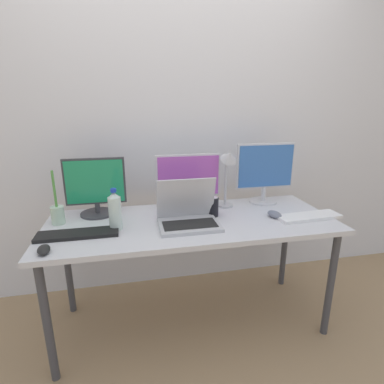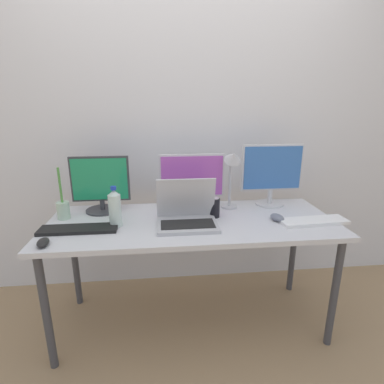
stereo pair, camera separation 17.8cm
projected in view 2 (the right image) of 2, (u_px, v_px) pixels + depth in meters
name	position (u px, v px, depth m)	size (l,w,h in m)	color
ground_plane	(192.00, 321.00, 2.05)	(16.00, 16.00, 0.00)	#9E7F5B
wall_back	(184.00, 121.00, 2.24)	(7.00, 0.08, 2.60)	silver
work_desk	(192.00, 230.00, 1.86)	(1.75, 0.69, 0.74)	#424247
monitor_left	(101.00, 185.00, 1.94)	(0.37, 0.22, 0.37)	#38383D
monitor_center	(192.00, 181.00, 2.00)	(0.43, 0.22, 0.37)	silver
monitor_right	(272.00, 173.00, 2.05)	(0.42, 0.20, 0.42)	silver
laptop_silver	(187.00, 214.00, 1.76)	(0.35, 0.26, 0.27)	#B7B7BC
keyboard_main	(314.00, 221.00, 1.79)	(0.40, 0.13, 0.02)	white
keyboard_aux	(79.00, 229.00, 1.68)	(0.43, 0.12, 0.02)	black
mouse_by_keyboard	(277.00, 217.00, 1.82)	(0.07, 0.11, 0.04)	slate
mouse_by_laptop	(43.00, 242.00, 1.51)	(0.06, 0.10, 0.03)	black
water_bottle	(115.00, 208.00, 1.72)	(0.07, 0.07, 0.24)	silver
soda_can_near_keyboard	(214.00, 207.00, 1.87)	(0.07, 0.07, 0.13)	black
bamboo_vase	(63.00, 209.00, 1.84)	(0.08, 0.08, 0.32)	#B2D1B7
desk_lamp	(232.00, 169.00, 1.94)	(0.11, 0.18, 0.42)	#B7B7BC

